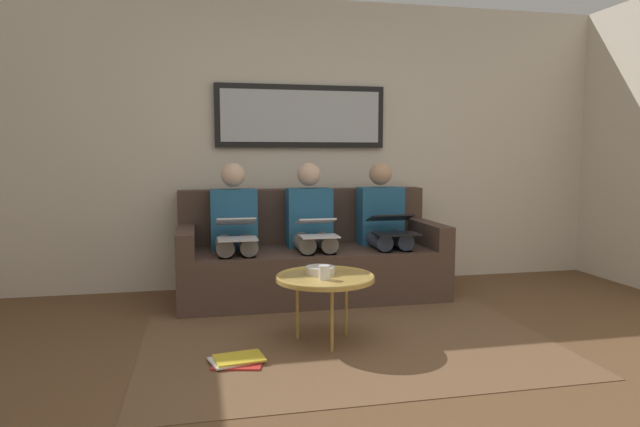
# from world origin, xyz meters

# --- Properties ---
(ground_plane) EXTENTS (6.00, 5.20, 0.10)m
(ground_plane) POSITION_xyz_m (0.00, 0.00, -0.05)
(ground_plane) COLOR brown
(wall_rear) EXTENTS (6.00, 0.12, 2.60)m
(wall_rear) POSITION_xyz_m (0.00, -2.60, 1.30)
(wall_rear) COLOR beige
(wall_rear) RESTS_ON ground_plane
(area_rug) EXTENTS (2.60, 1.80, 0.01)m
(area_rug) POSITION_xyz_m (0.00, -0.85, 0.00)
(area_rug) COLOR brown
(area_rug) RESTS_ON ground_plane
(couch) EXTENTS (2.20, 0.90, 0.90)m
(couch) POSITION_xyz_m (0.00, -2.12, 0.31)
(couch) COLOR #4C382D
(couch) RESTS_ON ground_plane
(framed_mirror) EXTENTS (1.55, 0.05, 0.56)m
(framed_mirror) POSITION_xyz_m (0.00, -2.51, 1.55)
(framed_mirror) COLOR black
(coffee_table) EXTENTS (0.64, 0.64, 0.44)m
(coffee_table) POSITION_xyz_m (0.14, -0.90, 0.42)
(coffee_table) COLOR tan
(coffee_table) RESTS_ON ground_plane
(cup) EXTENTS (0.07, 0.07, 0.09)m
(cup) POSITION_xyz_m (0.17, -0.81, 0.48)
(cup) COLOR silver
(cup) RESTS_ON coffee_table
(bowl) EXTENTS (0.19, 0.19, 0.05)m
(bowl) POSITION_xyz_m (0.16, -0.97, 0.46)
(bowl) COLOR beige
(bowl) RESTS_ON coffee_table
(person_left) EXTENTS (0.38, 0.58, 1.14)m
(person_left) POSITION_xyz_m (-0.64, -2.05, 0.61)
(person_left) COLOR #235B84
(person_left) RESTS_ON couch
(laptop_black) EXTENTS (0.36, 0.37, 0.16)m
(laptop_black) POSITION_xyz_m (-0.64, -1.81, 0.63)
(laptop_black) COLOR black
(person_middle) EXTENTS (0.38, 0.58, 1.14)m
(person_middle) POSITION_xyz_m (0.00, -2.05, 0.61)
(person_middle) COLOR #235B84
(person_middle) RESTS_ON couch
(laptop_white) EXTENTS (0.30, 0.33, 0.14)m
(laptop_white) POSITION_xyz_m (0.00, -1.80, 0.63)
(laptop_white) COLOR white
(person_right) EXTENTS (0.38, 0.58, 1.14)m
(person_right) POSITION_xyz_m (0.64, -2.05, 0.61)
(person_right) COLOR #235B84
(person_right) RESTS_ON couch
(laptop_silver) EXTENTS (0.30, 0.38, 0.16)m
(laptop_silver) POSITION_xyz_m (0.64, -1.81, 0.63)
(laptop_silver) COLOR silver
(magazine_stack) EXTENTS (0.34, 0.29, 0.03)m
(magazine_stack) POSITION_xyz_m (0.72, -0.64, 0.02)
(magazine_stack) COLOR red
(magazine_stack) RESTS_ON ground_plane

